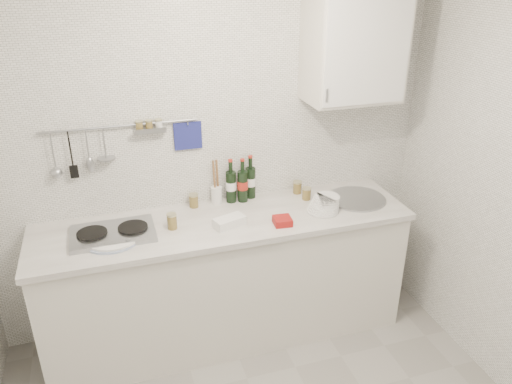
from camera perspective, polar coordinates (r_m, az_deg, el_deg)
back_wall at (r=3.36m, az=-5.00°, el=4.18°), size 3.00×0.02×2.50m
counter at (r=3.50m, az=-3.27°, el=-10.11°), size 2.44×0.64×0.96m
wall_rail at (r=3.21m, az=-15.46°, el=5.62°), size 0.98×0.09×0.34m
wall_cabinet at (r=3.32m, az=11.19°, el=16.08°), size 0.60×0.38×0.70m
plate_stack_hob at (r=3.12m, az=-16.11°, el=-5.02°), size 0.35×0.34×0.03m
plate_stack_sink at (r=3.35m, az=7.85°, el=-1.36°), size 0.23×0.22×0.10m
wine_bottles at (r=3.42m, az=-1.68°, el=1.45°), size 0.22×0.11×0.31m
butter_dish at (r=3.14m, az=-3.05°, el=-3.42°), size 0.22×0.15×0.06m
strawberry_punnet at (r=3.16m, az=3.04°, el=-3.33°), size 0.12×0.12×0.05m
utensil_crock at (r=3.42m, az=-4.54°, el=-0.06°), size 0.08×0.08×0.32m
jar_a at (r=3.39m, az=-7.14°, el=-0.97°), size 0.06×0.06×0.09m
jar_b at (r=3.57m, az=4.74°, el=0.56°), size 0.06×0.06×0.09m
jar_c at (r=3.49m, az=5.80°, el=-0.16°), size 0.06×0.06×0.09m
jar_d at (r=3.14m, az=-9.58°, el=-3.31°), size 0.06×0.06×0.10m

